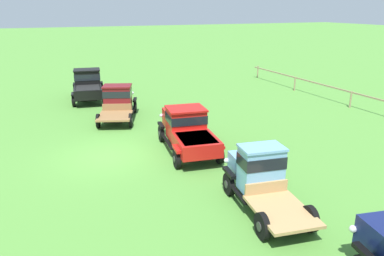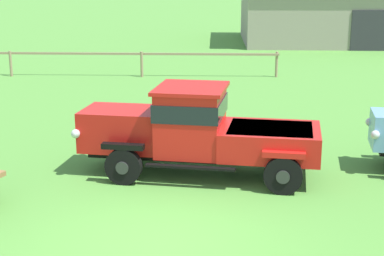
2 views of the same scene
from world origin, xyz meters
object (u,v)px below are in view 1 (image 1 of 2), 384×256
at_px(vintage_truck_foreground_near, 88,84).
at_px(vintage_truck_far_side, 260,175).
at_px(vintage_truck_second_in_line, 119,99).
at_px(vintage_truck_midrow_center, 187,128).

xyz_separation_m(vintage_truck_foreground_near, vintage_truck_far_side, (18.02, 3.11, -0.05)).
height_order(vintage_truck_second_in_line, vintage_truck_far_side, vintage_truck_far_side).
height_order(vintage_truck_foreground_near, vintage_truck_midrow_center, vintage_truck_foreground_near).
height_order(vintage_truck_foreground_near, vintage_truck_second_in_line, vintage_truck_foreground_near).
xyz_separation_m(vintage_truck_second_in_line, vintage_truck_far_side, (12.56, 2.05, -0.04)).
height_order(vintage_truck_second_in_line, vintage_truck_midrow_center, vintage_truck_second_in_line).
bearing_deg(vintage_truck_second_in_line, vintage_truck_midrow_center, 14.00).
xyz_separation_m(vintage_truck_second_in_line, vintage_truck_midrow_center, (6.84, 1.71, -0.04)).
relative_size(vintage_truck_foreground_near, vintage_truck_far_side, 1.23).
bearing_deg(vintage_truck_foreground_near, vintage_truck_midrow_center, 12.64).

